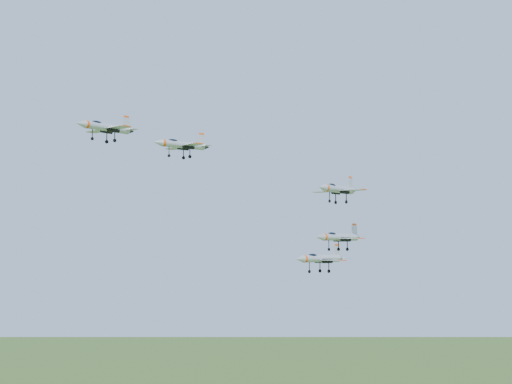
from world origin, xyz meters
TOP-DOWN VIEW (x-y plane):
  - jet_lead at (-19.74, 16.26)m, footprint 13.17×11.11m
  - jet_left_high at (-10.55, 4.22)m, footprint 11.75×9.67m
  - jet_right_high at (5.44, -19.05)m, footprint 11.16×9.48m
  - jet_left_low at (19.57, 1.59)m, footprint 13.56×11.23m
  - jet_right_low at (7.64, -16.84)m, footprint 11.05×9.16m

SIDE VIEW (x-z plane):
  - jet_left_low at x=19.57m, z-range 123.93..127.56m
  - jet_right_low at x=7.64m, z-range 128.23..131.18m
  - jet_right_high at x=5.44m, z-range 136.00..139.03m
  - jet_left_high at x=-10.55m, z-range 144.63..147.78m
  - jet_lead at x=-19.74m, z-range 148.29..151.83m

